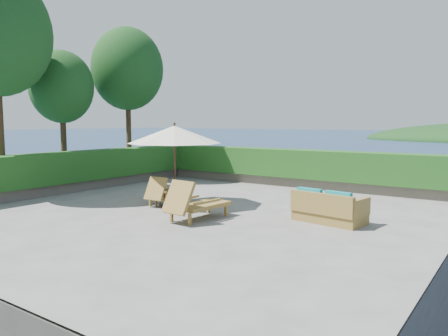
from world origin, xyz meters
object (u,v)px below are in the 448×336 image
Objects in this scene: patio_umbrella at (174,135)px; lounge_right at (195,203)px; side_table at (165,193)px; wicker_loveseat at (328,209)px; lounge_left at (166,193)px.

lounge_right is (1.65, -1.17, -1.56)m from patio_umbrella.
side_table is (-1.70, 0.81, -0.02)m from lounge_right.
lounge_left is at bearing -165.22° from wicker_loveseat.
patio_umbrella is 2.56m from lounge_right.
lounge_right is 1.03× the size of wicker_loveseat.
patio_umbrella is 1.65m from lounge_left.
lounge_left is 0.34m from side_table.
side_table is (-0.05, -0.36, -1.58)m from patio_umbrella.
lounge_left is at bearing 128.60° from side_table.
side_table is at bearing 159.74° from lounge_right.
side_table is at bearing -56.28° from lounge_left.
patio_umbrella is at bearing 15.69° from lounge_left.
lounge_left reaches higher than wicker_loveseat.
patio_umbrella reaches higher than wicker_loveseat.
lounge_right is 3.15m from wicker_loveseat.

